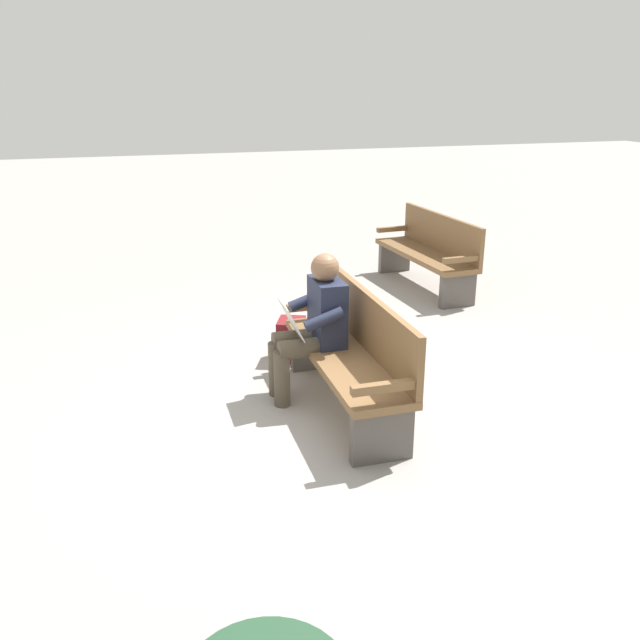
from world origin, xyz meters
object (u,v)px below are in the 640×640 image
bench_near (353,353)px  backpack (292,340)px  person_seated (314,323)px  bench_far (430,251)px

bench_near → backpack: bench_near is taller
bench_near → person_seated: 0.41m
person_seated → bench_far: person_seated is taller
backpack → bench_far: bearing=-52.5°
person_seated → backpack: size_ratio=3.11×
bench_near → backpack: size_ratio=4.76×
person_seated → bench_far: size_ratio=0.65×
person_seated → bench_far: bearing=-41.1°
backpack → bench_far: bench_far is taller
person_seated → backpack: 0.90m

